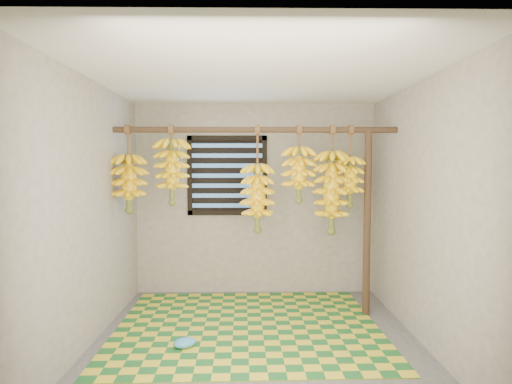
{
  "coord_description": "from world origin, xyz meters",
  "views": [
    {
      "loc": [
        -0.05,
        -3.55,
        1.6
      ],
      "look_at": [
        0.0,
        0.55,
        1.35
      ],
      "focal_mm": 28.0,
      "sensor_mm": 36.0,
      "label": 1
    }
  ],
  "objects_px": {
    "plastic_bag": "(185,343)",
    "banana_bunch_b": "(172,172)",
    "banana_bunch_d": "(299,175)",
    "banana_bunch_c": "(257,198)",
    "banana_bunch_f": "(350,181)",
    "support_post": "(367,223)",
    "woven_mat": "(248,326)",
    "banana_bunch_e": "(332,192)",
    "banana_bunch_a": "(129,184)"
  },
  "relations": [
    {
      "from": "support_post",
      "to": "banana_bunch_f",
      "type": "distance_m",
      "value": 0.49
    },
    {
      "from": "plastic_bag",
      "to": "banana_bunch_b",
      "type": "xyz_separation_m",
      "value": [
        -0.25,
        0.8,
        1.51
      ]
    },
    {
      "from": "banana_bunch_b",
      "to": "banana_bunch_f",
      "type": "bearing_deg",
      "value": 0.0
    },
    {
      "from": "plastic_bag",
      "to": "banana_bunch_d",
      "type": "height_order",
      "value": "banana_bunch_d"
    },
    {
      "from": "banana_bunch_d",
      "to": "banana_bunch_f",
      "type": "relative_size",
      "value": 0.94
    },
    {
      "from": "banana_bunch_f",
      "to": "plastic_bag",
      "type": "bearing_deg",
      "value": -154.22
    },
    {
      "from": "support_post",
      "to": "banana_bunch_b",
      "type": "xyz_separation_m",
      "value": [
        -2.09,
        -0.0,
        0.56
      ]
    },
    {
      "from": "banana_bunch_c",
      "to": "banana_bunch_f",
      "type": "relative_size",
      "value": 1.3
    },
    {
      "from": "banana_bunch_d",
      "to": "woven_mat",
      "type": "bearing_deg",
      "value": -149.84
    },
    {
      "from": "support_post",
      "to": "banana_bunch_c",
      "type": "bearing_deg",
      "value": 180.0
    },
    {
      "from": "support_post",
      "to": "banana_bunch_b",
      "type": "relative_size",
      "value": 2.39
    },
    {
      "from": "banana_bunch_e",
      "to": "banana_bunch_f",
      "type": "height_order",
      "value": "same"
    },
    {
      "from": "banana_bunch_b",
      "to": "banana_bunch_c",
      "type": "bearing_deg",
      "value": 0.0
    },
    {
      "from": "support_post",
      "to": "banana_bunch_c",
      "type": "xyz_separation_m",
      "value": [
        -1.18,
        0.0,
        0.28
      ]
    },
    {
      "from": "support_post",
      "to": "banana_bunch_f",
      "type": "bearing_deg",
      "value": 180.0
    },
    {
      "from": "support_post",
      "to": "banana_bunch_d",
      "type": "relative_size",
      "value": 2.44
    },
    {
      "from": "banana_bunch_c",
      "to": "banana_bunch_d",
      "type": "distance_m",
      "value": 0.51
    },
    {
      "from": "banana_bunch_a",
      "to": "banana_bunch_e",
      "type": "bearing_deg",
      "value": 0.0
    },
    {
      "from": "support_post",
      "to": "banana_bunch_e",
      "type": "height_order",
      "value": "banana_bunch_e"
    },
    {
      "from": "banana_bunch_a",
      "to": "banana_bunch_b",
      "type": "relative_size",
      "value": 1.1
    },
    {
      "from": "banana_bunch_b",
      "to": "banana_bunch_c",
      "type": "relative_size",
      "value": 0.74
    },
    {
      "from": "banana_bunch_c",
      "to": "banana_bunch_f",
      "type": "bearing_deg",
      "value": 0.0
    },
    {
      "from": "banana_bunch_a",
      "to": "banana_bunch_e",
      "type": "distance_m",
      "value": 2.16
    },
    {
      "from": "support_post",
      "to": "banana_bunch_b",
      "type": "bearing_deg",
      "value": -180.0
    },
    {
      "from": "banana_bunch_b",
      "to": "banana_bunch_d",
      "type": "relative_size",
      "value": 1.02
    },
    {
      "from": "banana_bunch_b",
      "to": "banana_bunch_d",
      "type": "xyz_separation_m",
      "value": [
        1.35,
        0.0,
        -0.03
      ]
    },
    {
      "from": "woven_mat",
      "to": "plastic_bag",
      "type": "distance_m",
      "value": 0.74
    },
    {
      "from": "banana_bunch_e",
      "to": "woven_mat",
      "type": "bearing_deg",
      "value": -160.6
    },
    {
      "from": "support_post",
      "to": "plastic_bag",
      "type": "relative_size",
      "value": 9.82
    },
    {
      "from": "support_post",
      "to": "banana_bunch_a",
      "type": "height_order",
      "value": "banana_bunch_a"
    },
    {
      "from": "woven_mat",
      "to": "banana_bunch_e",
      "type": "height_order",
      "value": "banana_bunch_e"
    },
    {
      "from": "banana_bunch_e",
      "to": "banana_bunch_a",
      "type": "bearing_deg",
      "value": -180.0
    },
    {
      "from": "plastic_bag",
      "to": "banana_bunch_a",
      "type": "bearing_deg",
      "value": 131.69
    },
    {
      "from": "banana_bunch_d",
      "to": "banana_bunch_f",
      "type": "height_order",
      "value": "same"
    },
    {
      "from": "woven_mat",
      "to": "banana_bunch_f",
      "type": "xyz_separation_m",
      "value": [
        1.09,
        0.32,
        1.45
      ]
    },
    {
      "from": "support_post",
      "to": "banana_bunch_f",
      "type": "height_order",
      "value": "banana_bunch_f"
    },
    {
      "from": "woven_mat",
      "to": "banana_bunch_d",
      "type": "distance_m",
      "value": 1.65
    },
    {
      "from": "support_post",
      "to": "banana_bunch_d",
      "type": "xyz_separation_m",
      "value": [
        -0.74,
        0.0,
        0.53
      ]
    },
    {
      "from": "plastic_bag",
      "to": "banana_bunch_f",
      "type": "height_order",
      "value": "banana_bunch_f"
    },
    {
      "from": "support_post",
      "to": "banana_bunch_e",
      "type": "bearing_deg",
      "value": 180.0
    },
    {
      "from": "banana_bunch_b",
      "to": "banana_bunch_d",
      "type": "distance_m",
      "value": 1.35
    },
    {
      "from": "banana_bunch_b",
      "to": "banana_bunch_f",
      "type": "xyz_separation_m",
      "value": [
        1.9,
        0.0,
        -0.1
      ]
    },
    {
      "from": "banana_bunch_b",
      "to": "banana_bunch_f",
      "type": "height_order",
      "value": "same"
    },
    {
      "from": "woven_mat",
      "to": "banana_bunch_e",
      "type": "bearing_deg",
      "value": 19.4
    },
    {
      "from": "banana_bunch_a",
      "to": "banana_bunch_d",
      "type": "bearing_deg",
      "value": 0.0
    },
    {
      "from": "banana_bunch_b",
      "to": "banana_bunch_e",
      "type": "distance_m",
      "value": 1.72
    },
    {
      "from": "plastic_bag",
      "to": "banana_bunch_c",
      "type": "height_order",
      "value": "banana_bunch_c"
    },
    {
      "from": "support_post",
      "to": "banana_bunch_e",
      "type": "distance_m",
      "value": 0.51
    },
    {
      "from": "banana_bunch_f",
      "to": "woven_mat",
      "type": "bearing_deg",
      "value": -163.87
    },
    {
      "from": "banana_bunch_c",
      "to": "banana_bunch_f",
      "type": "xyz_separation_m",
      "value": [
        0.99,
        0.0,
        0.17
      ]
    }
  ]
}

